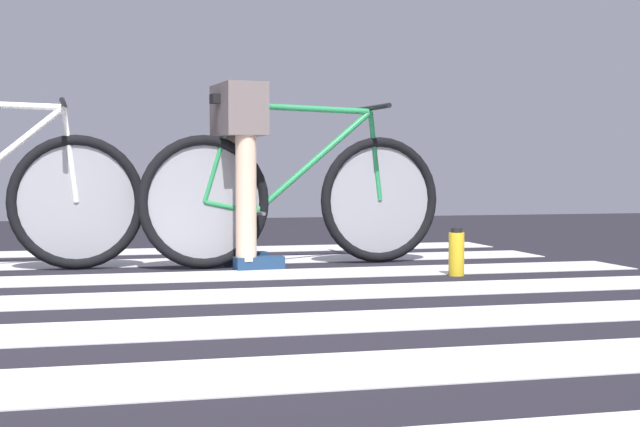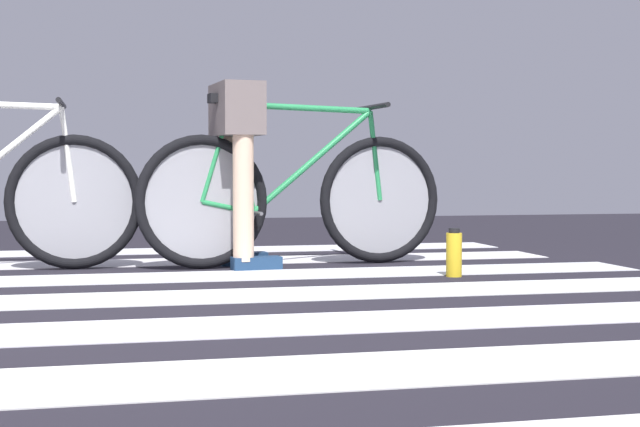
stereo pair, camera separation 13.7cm
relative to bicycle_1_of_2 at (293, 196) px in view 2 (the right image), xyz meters
The scene contains 5 objects.
ground 2.16m from the bicycle_1_of_2, 118.43° to the right, with size 18.00×14.00×0.02m.
crosswalk_markings 2.20m from the bicycle_1_of_2, 116.96° to the right, with size 5.48×6.50×0.00m.
bicycle_1_of_2 is the anchor object (origin of this frame).
cyclist_1_of_2 0.40m from the bicycle_1_of_2, behind, with size 0.35×0.43×0.99m.
water_bottle 1.00m from the bicycle_1_of_2, 45.24° to the right, with size 0.08×0.08×0.24m.
Camera 2 is at (0.01, -3.18, 0.55)m, focal length 52.67 mm.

